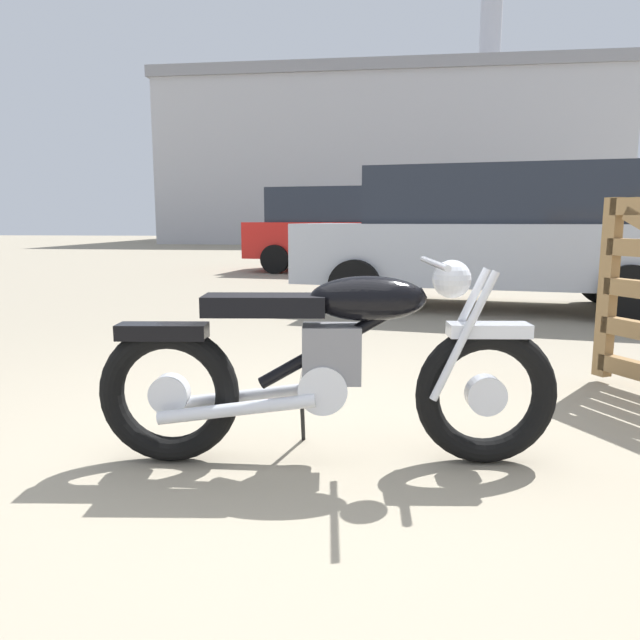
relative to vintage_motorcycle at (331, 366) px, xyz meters
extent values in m
plane|color=gray|center=(-0.22, -0.05, -0.45)|extent=(80.00, 80.00, 0.00)
torus|color=black|center=(0.70, 0.07, -0.13)|extent=(0.65, 0.17, 0.64)
cylinder|color=silver|center=(0.70, 0.07, -0.13)|extent=(0.19, 0.10, 0.18)
torus|color=black|center=(-0.73, -0.07, -0.13)|extent=(0.65, 0.17, 0.64)
cylinder|color=silver|center=(-0.73, -0.07, -0.13)|extent=(0.19, 0.10, 0.18)
cube|color=silver|center=(0.70, 0.07, 0.17)|extent=(0.37, 0.16, 0.06)
cube|color=black|center=(-0.75, -0.07, 0.16)|extent=(0.41, 0.17, 0.07)
cylinder|color=silver|center=(0.57, 0.13, 0.15)|extent=(0.29, 0.06, 0.58)
cylinder|color=silver|center=(0.58, -0.02, 0.15)|extent=(0.29, 0.06, 0.58)
sphere|color=silver|center=(0.53, 0.05, 0.40)|extent=(0.17, 0.17, 0.17)
cylinder|color=silver|center=(0.45, 0.04, 0.47)|extent=(0.09, 0.62, 0.03)
cylinder|color=black|center=(0.05, 0.00, 0.13)|extent=(0.76, 0.13, 0.47)
ellipsoid|color=black|center=(0.16, 0.02, 0.31)|extent=(0.54, 0.27, 0.20)
cube|color=black|center=(-0.29, -0.03, 0.28)|extent=(0.56, 0.25, 0.09)
cube|color=slate|center=(0.00, 0.00, 0.06)|extent=(0.28, 0.20, 0.26)
cylinder|color=silver|center=(-0.04, 0.00, -0.09)|extent=(0.24, 0.22, 0.22)
cylinder|color=silver|center=(-0.42, 0.06, -0.17)|extent=(0.70, 0.12, 0.14)
cylinder|color=silver|center=(-0.41, -0.14, -0.17)|extent=(0.70, 0.12, 0.14)
cylinder|color=black|center=(-0.15, 0.16, -0.29)|extent=(0.04, 0.24, 0.33)
cube|color=olive|center=(1.73, 1.57, 0.20)|extent=(0.12, 0.13, 1.20)
cylinder|color=black|center=(0.60, 11.08, -0.15)|extent=(0.62, 0.28, 0.60)
cylinder|color=black|center=(0.34, 9.46, -0.15)|extent=(0.62, 0.28, 0.60)
cylinder|color=black|center=(-1.77, 11.46, -0.15)|extent=(0.62, 0.28, 0.60)
cylinder|color=black|center=(-2.03, 9.84, -0.15)|extent=(0.62, 0.28, 0.60)
cube|color=red|center=(-0.71, 10.46, 0.23)|extent=(4.11, 2.24, 0.76)
cube|color=#232833|center=(-0.96, 10.50, 0.97)|extent=(2.61, 1.89, 0.72)
cylinder|color=black|center=(-0.11, 4.62, -0.13)|extent=(0.67, 0.32, 0.64)
cylinder|color=black|center=(0.21, 6.35, -0.13)|extent=(0.67, 0.32, 0.64)
cylinder|color=black|center=(2.84, 4.08, -0.13)|extent=(0.67, 0.32, 0.64)
cylinder|color=black|center=(3.16, 5.81, -0.13)|extent=(0.67, 0.32, 0.64)
cube|color=#ADB2BC|center=(1.52, 5.21, 0.24)|extent=(4.94, 2.58, 0.74)
cube|color=#232833|center=(1.82, 5.16, 0.95)|extent=(3.73, 2.20, 0.68)
cylinder|color=black|center=(5.06, 15.63, -0.14)|extent=(0.63, 0.25, 0.62)
cylinder|color=black|center=(5.20, 13.91, -0.14)|extent=(0.63, 0.25, 0.62)
cylinder|color=black|center=(2.37, 15.40, -0.14)|extent=(0.63, 0.25, 0.62)
cylinder|color=black|center=(2.51, 13.69, -0.14)|extent=(0.63, 0.25, 0.62)
cube|color=silver|center=(3.79, 14.66, 0.22)|extent=(4.33, 2.06, 0.72)
cube|color=#232833|center=(3.79, 14.66, 0.90)|extent=(2.12, 1.72, 0.64)
cylinder|color=black|center=(4.30, 11.55, -0.15)|extent=(0.62, 0.28, 0.60)
cylinder|color=black|center=(4.05, 9.93, -0.15)|extent=(0.62, 0.28, 0.60)
cube|color=#2D4784|center=(5.36, 10.56, 0.23)|extent=(4.10, 2.22, 0.76)
cube|color=#232833|center=(5.11, 10.60, 0.97)|extent=(2.60, 1.87, 0.72)
cube|color=#B2B2B7|center=(0.29, 31.56, 3.25)|extent=(21.25, 14.55, 7.41)
cube|color=gray|center=(0.29, 31.56, 7.21)|extent=(21.55, 14.86, 0.50)
cylinder|color=#B2B2B7|center=(5.50, 31.42, 11.26)|extent=(1.10, 1.10, 8.60)
camera|label=1|loc=(0.23, -2.66, 0.65)|focal=34.08mm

